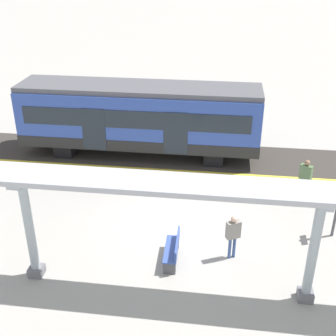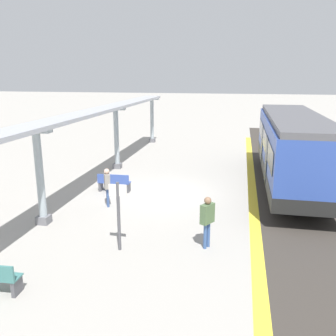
{
  "view_description": "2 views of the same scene",
  "coord_description": "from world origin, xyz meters",
  "px_view_note": "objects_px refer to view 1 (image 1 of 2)",
  "views": [
    {
      "loc": [
        13.95,
        1.49,
        9.29
      ],
      "look_at": [
        -0.36,
        -0.41,
        1.99
      ],
      "focal_mm": 47.16,
      "sensor_mm": 36.0,
      "label": 1
    },
    {
      "loc": [
        -3.24,
        15.47,
        5.33
      ],
      "look_at": [
        -0.68,
        2.68,
        1.95
      ],
      "focal_mm": 38.87,
      "sensor_mm": 36.0,
      "label": 2
    }
  ],
  "objects_px": {
    "passenger_by_the_benches": "(233,232)",
    "canopy_pillar_second": "(29,228)",
    "bench_mid_platform": "(174,249)",
    "canopy_pillar_third": "(313,250)",
    "train_near_carriage": "(140,119)",
    "passenger_waiting_near_edge": "(306,174)"
  },
  "relations": [
    {
      "from": "passenger_by_the_benches",
      "to": "canopy_pillar_second",
      "type": "bearing_deg",
      "value": -74.5
    },
    {
      "from": "bench_mid_platform",
      "to": "passenger_waiting_near_edge",
      "type": "xyz_separation_m",
      "value": [
        -4.76,
        4.78,
        0.61
      ]
    },
    {
      "from": "canopy_pillar_third",
      "to": "canopy_pillar_second",
      "type": "bearing_deg",
      "value": -90.0
    },
    {
      "from": "canopy_pillar_third",
      "to": "passenger_waiting_near_edge",
      "type": "bearing_deg",
      "value": 173.01
    },
    {
      "from": "train_near_carriage",
      "to": "canopy_pillar_second",
      "type": "distance_m",
      "value": 9.53
    },
    {
      "from": "train_near_carriage",
      "to": "canopy_pillar_second",
      "type": "xyz_separation_m",
      "value": [
        9.4,
        -1.54,
        -0.05
      ]
    },
    {
      "from": "canopy_pillar_second",
      "to": "passenger_by_the_benches",
      "type": "relative_size",
      "value": 2.16
    },
    {
      "from": "canopy_pillar_second",
      "to": "canopy_pillar_third",
      "type": "bearing_deg",
      "value": 90.0
    },
    {
      "from": "bench_mid_platform",
      "to": "canopy_pillar_third",
      "type": "bearing_deg",
      "value": 72.38
    },
    {
      "from": "canopy_pillar_third",
      "to": "passenger_by_the_benches",
      "type": "xyz_separation_m",
      "value": [
        -1.69,
        -2.15,
        -0.76
      ]
    },
    {
      "from": "canopy_pillar_third",
      "to": "bench_mid_platform",
      "type": "distance_m",
      "value": 4.44
    },
    {
      "from": "canopy_pillar_second",
      "to": "bench_mid_platform",
      "type": "bearing_deg",
      "value": 107.05
    },
    {
      "from": "canopy_pillar_second",
      "to": "train_near_carriage",
      "type": "bearing_deg",
      "value": 170.71
    },
    {
      "from": "canopy_pillar_second",
      "to": "canopy_pillar_third",
      "type": "xyz_separation_m",
      "value": [
        0.0,
        8.23,
        0.0
      ]
    },
    {
      "from": "canopy_pillar_second",
      "to": "passenger_waiting_near_edge",
      "type": "relative_size",
      "value": 2.07
    },
    {
      "from": "train_near_carriage",
      "to": "canopy_pillar_second",
      "type": "relative_size",
      "value": 3.28
    },
    {
      "from": "train_near_carriage",
      "to": "canopy_pillar_third",
      "type": "height_order",
      "value": "canopy_pillar_third"
    },
    {
      "from": "canopy_pillar_third",
      "to": "passenger_waiting_near_edge",
      "type": "height_order",
      "value": "canopy_pillar_third"
    },
    {
      "from": "canopy_pillar_second",
      "to": "passenger_waiting_near_edge",
      "type": "height_order",
      "value": "canopy_pillar_second"
    },
    {
      "from": "train_near_carriage",
      "to": "passenger_waiting_near_edge",
      "type": "relative_size",
      "value": 6.79
    },
    {
      "from": "train_near_carriage",
      "to": "passenger_waiting_near_edge",
      "type": "distance_m",
      "value": 8.19
    },
    {
      "from": "canopy_pillar_second",
      "to": "passenger_by_the_benches",
      "type": "bearing_deg",
      "value": 105.5
    }
  ]
}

